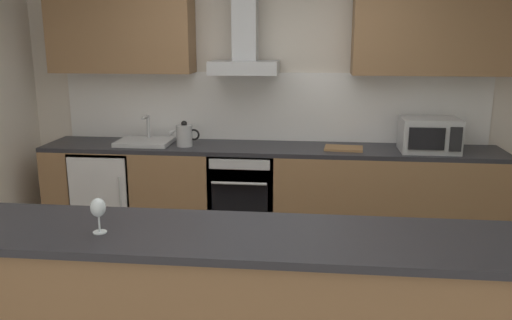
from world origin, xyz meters
The scene contains 13 objects.
wall_back centered at (0.00, 2.01, 1.30)m, with size 5.82×0.12×2.60m, color silver.
backsplash_tile centered at (0.00, 1.94, 1.23)m, with size 4.10×0.02×0.66m, color white.
counter_back centered at (0.00, 1.63, 0.45)m, with size 4.25×0.60×0.90m.
counter_island centered at (0.02, -0.70, 0.49)m, with size 3.06×0.64×0.96m.
upper_cabinets centered at (0.00, 1.78, 1.91)m, with size 4.19×0.32×0.70m.
oven centered at (-0.24, 1.61, 0.46)m, with size 0.60×0.62×0.80m.
refrigerator centered at (-1.56, 1.60, 0.43)m, with size 0.58×0.60×0.85m.
microwave centered at (1.42, 1.58, 1.05)m, with size 0.50×0.38×0.30m.
sink centered at (-1.18, 1.62, 0.93)m, with size 0.50×0.40×0.26m.
kettle centered at (-0.78, 1.57, 1.01)m, with size 0.29×0.15×0.24m.
range_hood centered at (-0.24, 1.74, 1.79)m, with size 0.62×0.45×0.72m.
wine_glass centered at (-0.63, -0.78, 1.08)m, with size 0.08×0.08×0.18m.
chopping_board centered at (0.68, 1.58, 0.91)m, with size 0.34×0.22×0.02m, color #9E7247.
Camera 1 is at (0.39, -3.09, 1.91)m, focal length 36.63 mm.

